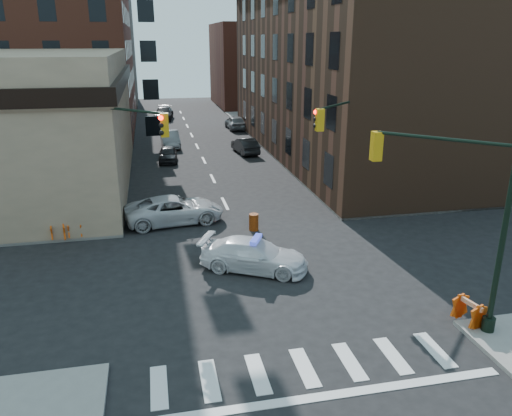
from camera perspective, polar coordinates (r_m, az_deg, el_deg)
name	(u,v)px	position (r m, az deg, el deg)	size (l,w,h in m)	color
ground	(259,273)	(22.13, 0.31, -7.46)	(140.00, 140.00, 0.00)	black
sidewalk_ne	(395,129)	(59.62, 15.60, 8.71)	(34.00, 54.50, 0.15)	gray
apartment_block	(2,16)	(61.13, -27.00, 18.94)	(25.00, 25.00, 24.00)	brown
commercial_row_ne	(351,73)	(45.38, 10.76, 14.94)	(14.00, 34.00, 14.00)	#462B1C
filler_nw	(64,52)	(82.26, -21.05, 16.34)	(20.00, 18.00, 16.00)	brown
filler_ne	(268,65)	(79.60, 1.37, 16.03)	(16.00, 16.00, 12.00)	brown
signal_pole_se	(472,203)	(18.01, 23.46, 0.50)	(5.40, 5.27, 8.00)	black
signal_pole_nw	(119,156)	(25.38, -15.41, 5.71)	(3.58, 3.67, 8.00)	black
signal_pole_ne	(344,146)	(27.26, 10.05, 6.96)	(3.67, 3.58, 8.00)	black
tree_ne_near	(278,110)	(47.30, 2.57, 11.10)	(3.00, 3.00, 4.85)	black
tree_ne_far	(260,100)	(55.03, 0.46, 12.20)	(3.00, 3.00, 4.85)	black
police_car	(254,255)	(22.19, -0.22, -5.40)	(1.95, 4.80, 1.39)	white
pickup	(174,210)	(28.15, -9.31, -0.19)	(2.50, 5.43, 1.51)	silver
parked_car_wnear	(168,154)	(42.64, -10.04, 6.09)	(1.50, 3.73, 1.27)	black
parked_car_wfar	(170,139)	(48.47, -9.78, 7.77)	(1.60, 4.60, 1.51)	gray
parked_car_wdeep	(164,113)	(65.80, -10.50, 10.60)	(2.19, 5.39, 1.57)	black
parked_car_enear	(245,146)	(45.11, -1.25, 7.15)	(1.49, 4.27, 1.41)	black
parked_car_efar	(235,122)	(57.68, -2.39, 9.77)	(1.84, 4.58, 1.56)	gray
pedestrian_a	(47,204)	(30.21, -22.80, 0.45)	(0.65, 0.43, 1.79)	black
pedestrian_b	(41,220)	(27.46, -23.39, -1.32)	(0.90, 0.70, 1.86)	black
barrel_road	(254,222)	(26.78, -0.26, -1.62)	(0.51, 0.51, 0.91)	red
barrel_bank	(164,209)	(29.22, -10.46, -0.11)	(0.54, 0.54, 0.96)	#D73C0A
barricade_se_a	(469,312)	(19.63, 23.16, -10.83)	(1.15, 0.58, 0.86)	#C65909
barricade_nw_a	(60,231)	(27.18, -21.48, -2.46)	(1.07, 0.53, 0.80)	#D6470A
barricade_nw_b	(72,230)	(27.08, -20.27, -2.39)	(1.06, 0.53, 0.79)	red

